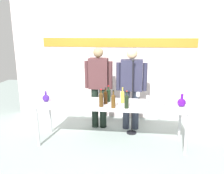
{
  "coord_description": "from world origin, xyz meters",
  "views": [
    {
      "loc": [
        0.46,
        -3.78,
        2.0
      ],
      "look_at": [
        0.0,
        0.15,
        1.02
      ],
      "focal_mm": 36.02,
      "sensor_mm": 36.0,
      "label": 1
    }
  ],
  "objects_px": {
    "presenter_right": "(131,84)",
    "wine_glass_right_0": "(164,101)",
    "presenter_left": "(99,83)",
    "wine_bottle_0": "(123,96)",
    "display_table": "(111,106)",
    "decanter_blue_right": "(182,102)",
    "wine_bottle_3": "(127,101)",
    "wine_glass_right_1": "(138,94)",
    "wine_bottle_5": "(113,100)",
    "wine_bottle_4": "(101,99)",
    "wine_glass_right_2": "(158,96)",
    "wine_glass_right_3": "(148,98)",
    "decanter_blue_left": "(46,98)",
    "wine_glass_left_2": "(73,96)",
    "wine_glass_left_3": "(60,93)",
    "microphone_stand": "(132,109)",
    "wine_glass_left_0": "(64,100)",
    "wine_bottle_1": "(106,97)",
    "wine_glass_left_1": "(84,94)",
    "wine_bottle_2": "(108,95)"
  },
  "relations": [
    {
      "from": "presenter_right",
      "to": "wine_glass_right_0",
      "type": "distance_m",
      "value": 0.94
    },
    {
      "from": "presenter_left",
      "to": "wine_bottle_0",
      "type": "xyz_separation_m",
      "value": [
        0.54,
        -0.62,
        -0.08
      ]
    },
    {
      "from": "display_table",
      "to": "presenter_left",
      "type": "bearing_deg",
      "value": 117.04
    },
    {
      "from": "decanter_blue_right",
      "to": "wine_bottle_3",
      "type": "height_order",
      "value": "wine_bottle_3"
    },
    {
      "from": "decanter_blue_right",
      "to": "wine_glass_right_1",
      "type": "bearing_deg",
      "value": 156.44
    },
    {
      "from": "presenter_left",
      "to": "wine_bottle_5",
      "type": "height_order",
      "value": "presenter_left"
    },
    {
      "from": "wine_bottle_4",
      "to": "wine_glass_right_2",
      "type": "relative_size",
      "value": 2.31
    },
    {
      "from": "presenter_left",
      "to": "wine_bottle_3",
      "type": "distance_m",
      "value": 1.09
    },
    {
      "from": "wine_bottle_0",
      "to": "wine_glass_right_3",
      "type": "bearing_deg",
      "value": 0.73
    },
    {
      "from": "wine_glass_right_0",
      "to": "decanter_blue_right",
      "type": "bearing_deg",
      "value": 5.04
    },
    {
      "from": "decanter_blue_left",
      "to": "wine_glass_right_3",
      "type": "relative_size",
      "value": 1.32
    },
    {
      "from": "wine_bottle_4",
      "to": "wine_glass_left_2",
      "type": "bearing_deg",
      "value": 155.8
    },
    {
      "from": "wine_bottle_0",
      "to": "wine_glass_right_2",
      "type": "height_order",
      "value": "wine_bottle_0"
    },
    {
      "from": "wine_glass_right_2",
      "to": "wine_glass_left_3",
      "type": "bearing_deg",
      "value": -178.46
    },
    {
      "from": "display_table",
      "to": "microphone_stand",
      "type": "bearing_deg",
      "value": 49.55
    },
    {
      "from": "wine_bottle_5",
      "to": "display_table",
      "type": "bearing_deg",
      "value": 105.76
    },
    {
      "from": "wine_bottle_3",
      "to": "wine_glass_left_3",
      "type": "distance_m",
      "value": 1.35
    },
    {
      "from": "wine_glass_right_0",
      "to": "microphone_stand",
      "type": "distance_m",
      "value": 0.82
    },
    {
      "from": "wine_glass_left_0",
      "to": "wine_glass_left_3",
      "type": "relative_size",
      "value": 1.0
    },
    {
      "from": "presenter_right",
      "to": "wine_glass_right_0",
      "type": "height_order",
      "value": "presenter_right"
    },
    {
      "from": "wine_glass_left_3",
      "to": "wine_glass_right_2",
      "type": "distance_m",
      "value": 1.83
    },
    {
      "from": "wine_glass_right_0",
      "to": "wine_glass_left_2",
      "type": "bearing_deg",
      "value": 175.87
    },
    {
      "from": "wine_glass_left_0",
      "to": "wine_glass_right_1",
      "type": "height_order",
      "value": "wine_glass_left_0"
    },
    {
      "from": "decanter_blue_left",
      "to": "display_table",
      "type": "bearing_deg",
      "value": 1.91
    },
    {
      "from": "wine_glass_left_2",
      "to": "microphone_stand",
      "type": "height_order",
      "value": "microphone_stand"
    },
    {
      "from": "display_table",
      "to": "decanter_blue_right",
      "type": "height_order",
      "value": "decanter_blue_right"
    },
    {
      "from": "wine_bottle_3",
      "to": "wine_glass_right_1",
      "type": "height_order",
      "value": "wine_bottle_3"
    },
    {
      "from": "decanter_blue_right",
      "to": "wine_bottle_1",
      "type": "distance_m",
      "value": 1.3
    },
    {
      "from": "wine_glass_right_0",
      "to": "wine_bottle_0",
      "type": "bearing_deg",
      "value": 171.98
    },
    {
      "from": "wine_glass_left_2",
      "to": "wine_glass_left_3",
      "type": "bearing_deg",
      "value": 155.22
    },
    {
      "from": "display_table",
      "to": "decanter_blue_right",
      "type": "bearing_deg",
      "value": -1.87
    },
    {
      "from": "wine_bottle_1",
      "to": "wine_glass_left_2",
      "type": "distance_m",
      "value": 0.62
    },
    {
      "from": "wine_bottle_0",
      "to": "wine_glass_left_1",
      "type": "xyz_separation_m",
      "value": [
        -0.74,
        0.16,
        -0.02
      ]
    },
    {
      "from": "wine_bottle_1",
      "to": "wine_glass_right_0",
      "type": "distance_m",
      "value": 1.01
    },
    {
      "from": "display_table",
      "to": "wine_glass_right_3",
      "type": "xyz_separation_m",
      "value": [
        0.65,
        0.04,
        0.16
      ]
    },
    {
      "from": "wine_glass_left_0",
      "to": "wine_glass_right_0",
      "type": "height_order",
      "value": "wine_glass_left_0"
    },
    {
      "from": "wine_bottle_1",
      "to": "wine_glass_left_0",
      "type": "relative_size",
      "value": 1.9
    },
    {
      "from": "wine_bottle_4",
      "to": "wine_glass_right_1",
      "type": "height_order",
      "value": "wine_bottle_4"
    },
    {
      "from": "wine_glass_left_2",
      "to": "wine_glass_right_0",
      "type": "height_order",
      "value": "wine_glass_right_0"
    },
    {
      "from": "wine_bottle_5",
      "to": "wine_glass_left_2",
      "type": "height_order",
      "value": "wine_bottle_5"
    },
    {
      "from": "wine_bottle_4",
      "to": "wine_glass_left_1",
      "type": "bearing_deg",
      "value": 135.11
    },
    {
      "from": "wine_glass_left_0",
      "to": "wine_glass_right_2",
      "type": "distance_m",
      "value": 1.68
    },
    {
      "from": "presenter_left",
      "to": "microphone_stand",
      "type": "distance_m",
      "value": 0.87
    },
    {
      "from": "decanter_blue_right",
      "to": "presenter_right",
      "type": "distance_m",
      "value": 1.13
    },
    {
      "from": "wine_bottle_4",
      "to": "decanter_blue_right",
      "type": "bearing_deg",
      "value": 6.78
    },
    {
      "from": "decanter_blue_left",
      "to": "wine_bottle_1",
      "type": "bearing_deg",
      "value": -0.16
    },
    {
      "from": "wine_bottle_2",
      "to": "wine_glass_right_0",
      "type": "height_order",
      "value": "wine_bottle_2"
    },
    {
      "from": "wine_glass_left_1",
      "to": "microphone_stand",
      "type": "relative_size",
      "value": 0.1
    },
    {
      "from": "presenter_left",
      "to": "wine_glass_right_2",
      "type": "bearing_deg",
      "value": -19.93
    },
    {
      "from": "wine_bottle_5",
      "to": "wine_glass_right_2",
      "type": "xyz_separation_m",
      "value": [
        0.76,
        0.47,
        -0.03
      ]
    }
  ]
}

